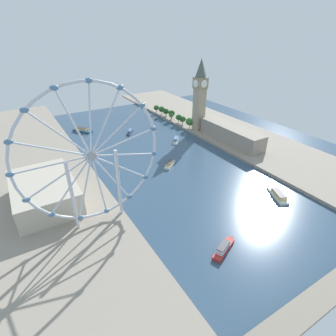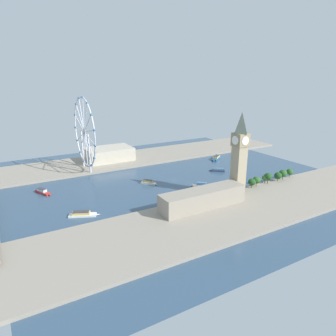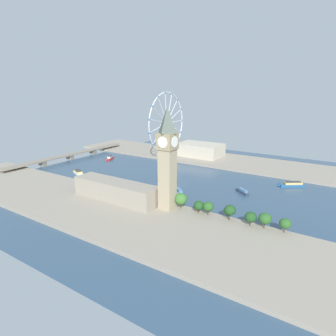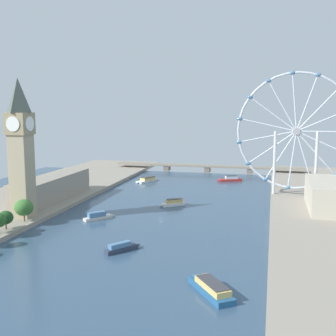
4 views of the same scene
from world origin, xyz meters
name	(u,v)px [view 1 (image 1 of 4)]	position (x,y,z in m)	size (l,w,h in m)	color
ground_plane	(153,153)	(0.00, 0.00, 0.00)	(403.19, 403.19, 0.00)	#334C66
riverbank_left	(230,132)	(-116.59, 0.00, 1.50)	(90.00, 520.00, 3.00)	gray
riverbank_right	(43,179)	(116.59, 0.00, 1.50)	(90.00, 520.00, 3.00)	gray
clock_tower	(200,94)	(-85.07, -29.44, 49.51)	(15.14, 15.14, 89.53)	tan
parliament_block	(231,134)	(-94.21, 23.88, 12.07)	(22.00, 90.62, 18.14)	gray
tree_row_embankment	(174,115)	(-77.64, -79.19, 10.86)	(13.48, 97.83, 14.06)	#513823
ferris_wheel	(92,157)	(89.93, 86.36, 54.05)	(96.54, 3.20, 99.57)	silver
riverside_hall	(44,192)	(119.98, 42.98, 12.67)	(45.24, 67.88, 19.34)	#BCB29E
tour_boat_0	(224,248)	(31.55, 154.06, 2.28)	(25.72, 14.46, 5.83)	#B22D28
tour_boat_1	(170,164)	(-0.06, 36.52, 2.22)	(19.39, 16.29, 5.31)	white
tour_boat_2	(176,140)	(-39.73, -13.90, 2.12)	(17.34, 19.66, 5.18)	beige
tour_boat_3	(82,130)	(49.58, -108.74, 2.28)	(22.81, 28.89, 5.34)	#235684
tour_boat_4	(130,132)	(-2.56, -69.61, 2.00)	(15.54, 19.34, 4.79)	#2D384C
tour_boat_5	(278,195)	(-48.87, 131.42, 2.01)	(17.40, 29.08, 4.85)	white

